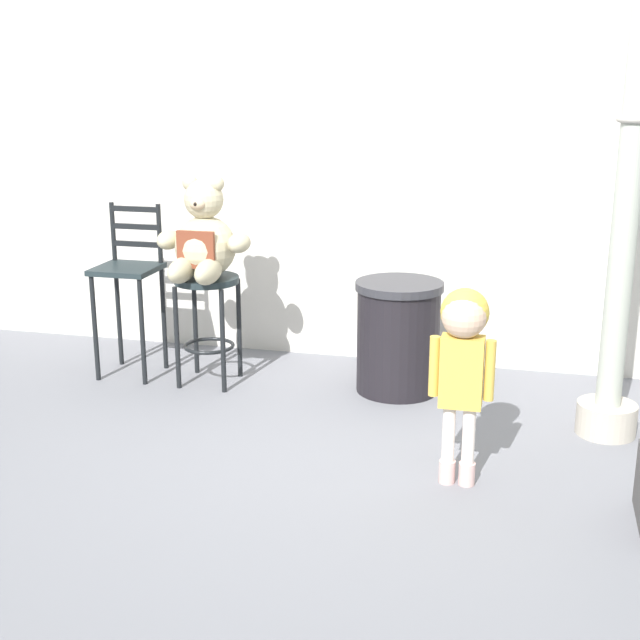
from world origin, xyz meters
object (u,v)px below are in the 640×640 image
at_px(lamppost, 625,222).
at_px(child_walking, 463,345).
at_px(bar_stool_with_teddy, 208,306).
at_px(trash_bin, 398,336).
at_px(teddy_bear, 203,241).
at_px(bar_chair_empty, 129,278).

bearing_deg(lamppost, child_walking, -132.67).
bearing_deg(bar_stool_with_teddy, trash_bin, 6.85).
xyz_separation_m(teddy_bear, trash_bin, (1.22, 0.18, -0.59)).
bearing_deg(lamppost, bar_stool_with_teddy, 173.95).
xyz_separation_m(teddy_bear, child_walking, (1.72, -1.05, -0.23)).
height_order(teddy_bear, bar_chair_empty, teddy_bear).
relative_size(child_walking, bar_chair_empty, 0.87).
xyz_separation_m(teddy_bear, lamppost, (2.48, -0.23, 0.25)).
bearing_deg(trash_bin, child_walking, -67.94).
height_order(child_walking, trash_bin, child_walking).
distance_m(child_walking, lamppost, 1.22).
distance_m(teddy_bear, child_walking, 2.03).
bearing_deg(bar_stool_with_teddy, teddy_bear, -90.00).
height_order(teddy_bear, lamppost, lamppost).
xyz_separation_m(trash_bin, bar_chair_empty, (-1.79, -0.09, 0.30)).
bearing_deg(teddy_bear, lamppost, -5.35).
bearing_deg(child_walking, bar_stool_with_teddy, 8.77).
distance_m(child_walking, trash_bin, 1.37).
relative_size(bar_stool_with_teddy, trash_bin, 1.00).
bearing_deg(child_walking, bar_chair_empty, 14.57).
bearing_deg(lamppost, trash_bin, 161.92).
relative_size(teddy_bear, bar_chair_empty, 0.57).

